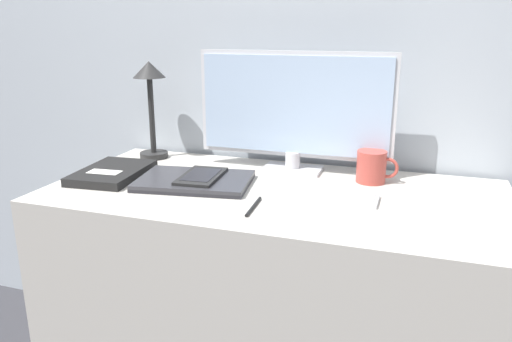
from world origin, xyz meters
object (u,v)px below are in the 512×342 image
(notebook, at_px, (112,173))
(coffee_mug, at_px, (372,167))
(keyboard, at_px, (322,195))
(monitor, at_px, (293,109))
(ereader, at_px, (201,176))
(desk_lamp, at_px, (150,92))
(laptop, at_px, (195,181))
(pen, at_px, (253,206))

(notebook, xyz_separation_m, coffee_mug, (0.79, 0.20, 0.04))
(coffee_mug, bearing_deg, keyboard, -120.79)
(notebook, distance_m, coffee_mug, 0.81)
(monitor, relative_size, notebook, 2.23)
(ereader, xyz_separation_m, desk_lamp, (-0.30, 0.24, 0.21))
(laptop, bearing_deg, keyboard, 0.14)
(desk_lamp, relative_size, coffee_mug, 2.74)
(ereader, height_order, coffee_mug, coffee_mug)
(laptop, bearing_deg, monitor, 44.46)
(pen, bearing_deg, ereader, 146.19)
(desk_lamp, height_order, notebook, desk_lamp)
(notebook, bearing_deg, desk_lamp, 89.04)
(laptop, xyz_separation_m, notebook, (-0.28, -0.01, 0.00))
(keyboard, distance_m, ereader, 0.37)
(monitor, height_order, coffee_mug, monitor)
(keyboard, bearing_deg, laptop, -179.86)
(keyboard, xyz_separation_m, coffee_mug, (0.11, 0.19, 0.04))
(monitor, distance_m, pen, 0.43)
(keyboard, xyz_separation_m, notebook, (-0.67, -0.01, 0.01))
(keyboard, height_order, ereader, ereader)
(monitor, distance_m, notebook, 0.61)
(laptop, xyz_separation_m, desk_lamp, (-0.28, 0.24, 0.23))
(keyboard, height_order, notebook, notebook)
(monitor, distance_m, laptop, 0.39)
(keyboard, xyz_separation_m, desk_lamp, (-0.67, 0.24, 0.23))
(monitor, bearing_deg, notebook, -154.67)
(keyboard, distance_m, notebook, 0.67)
(keyboard, bearing_deg, pen, -138.47)
(monitor, xyz_separation_m, notebook, (-0.52, -0.25, -0.19))
(monitor, relative_size, laptop, 1.76)
(laptop, relative_size, notebook, 1.27)
(coffee_mug, relative_size, pen, 0.91)
(keyboard, height_order, desk_lamp, desk_lamp)
(laptop, height_order, coffee_mug, coffee_mug)
(notebook, relative_size, pen, 2.06)
(monitor, relative_size, coffee_mug, 5.07)
(coffee_mug, xyz_separation_m, pen, (-0.27, -0.33, -0.04))
(notebook, bearing_deg, laptop, 2.17)
(keyboard, distance_m, desk_lamp, 0.75)
(pen, bearing_deg, desk_lamp, 143.26)
(keyboard, bearing_deg, ereader, 179.12)
(ereader, height_order, pen, ereader)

